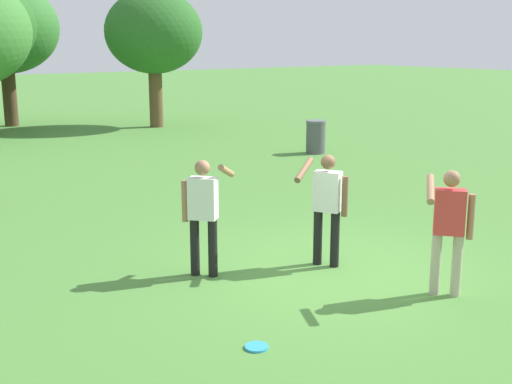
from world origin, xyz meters
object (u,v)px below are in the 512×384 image
at_px(person_catcher, 203,209).
at_px(person_bystander, 327,202).
at_px(frisbee, 257,347).
at_px(tree_slender_mid, 4,28).
at_px(tree_back_left, 154,33).
at_px(trash_can_beside_table, 316,137).
at_px(person_thrower, 449,223).

height_order(person_catcher, person_bystander, same).
relative_size(person_catcher, person_bystander, 1.00).
height_order(person_catcher, frisbee, person_catcher).
bearing_deg(tree_slender_mid, tree_back_left, -37.62).
relative_size(person_bystander, trash_can_beside_table, 1.71).
relative_size(person_thrower, trash_can_beside_table, 1.71).
bearing_deg(tree_slender_mid, frisbee, -98.33).
relative_size(person_thrower, tree_back_left, 0.32).
distance_m(person_thrower, tree_back_left, 18.42).
relative_size(person_catcher, trash_can_beside_table, 1.71).
distance_m(person_thrower, trash_can_beside_table, 11.11).
distance_m(person_bystander, tree_back_left, 16.89).
bearing_deg(tree_back_left, person_catcher, -114.21).
distance_m(trash_can_beside_table, tree_slender_mid, 13.24).
relative_size(tree_slender_mid, tree_back_left, 1.07).
height_order(person_thrower, trash_can_beside_table, person_thrower).
xyz_separation_m(trash_can_beside_table, tree_slender_mid, (-5.55, 11.59, 3.18)).
xyz_separation_m(person_bystander, tree_back_left, (5.18, 15.88, 2.54)).
height_order(frisbee, tree_slender_mid, tree_slender_mid).
bearing_deg(person_bystander, person_catcher, 158.34).
relative_size(person_bystander, frisbee, 6.43).
bearing_deg(trash_can_beside_table, person_thrower, -121.23).
relative_size(trash_can_beside_table, tree_back_left, 0.19).
distance_m(frisbee, tree_back_left, 19.36).
relative_size(trash_can_beside_table, tree_slender_mid, 0.18).
bearing_deg(person_bystander, tree_slender_mid, 87.89).
bearing_deg(person_catcher, person_bystander, -21.66).
distance_m(person_bystander, frisbee, 3.01).
height_order(frisbee, tree_back_left, tree_back_left).
relative_size(frisbee, tree_back_left, 0.05).
bearing_deg(tree_back_left, person_bystander, -108.08).
xyz_separation_m(frisbee, tree_slender_mid, (3.07, 20.94, 3.65)).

